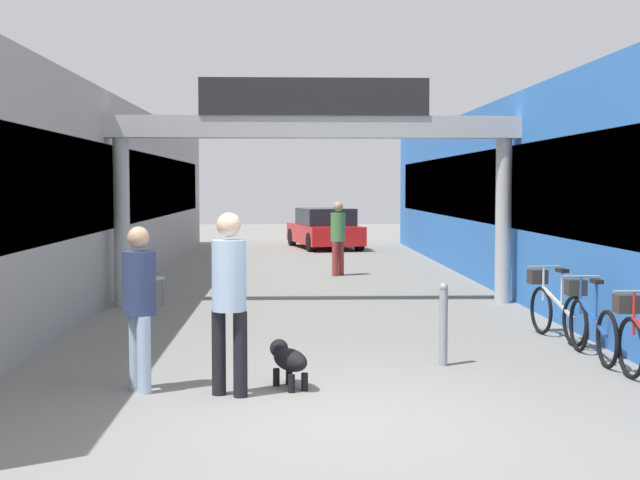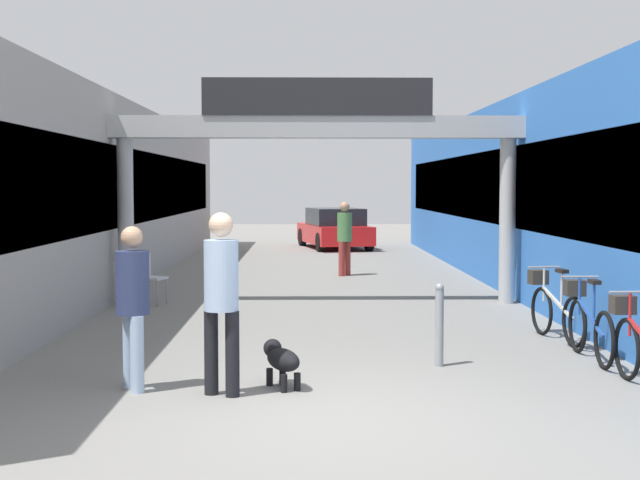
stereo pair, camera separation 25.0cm
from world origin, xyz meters
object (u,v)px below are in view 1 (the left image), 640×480
at_px(pedestrian_companion, 139,297).
at_px(parked_car_red, 325,229).
at_px(pedestrian_with_dog, 229,290).
at_px(pedestrian_carrying_crate, 338,233).
at_px(bicycle_blue_second, 589,322).
at_px(cafe_chair_aluminium_nearer, 145,274).
at_px(dog_on_leash, 288,359).
at_px(bollard_post_metal, 443,324).
at_px(bicycle_silver_third, 554,307).

bearing_deg(pedestrian_companion, parked_car_red, 82.38).
xyz_separation_m(pedestrian_with_dog, pedestrian_carrying_crate, (1.74, 11.71, -0.07)).
relative_size(pedestrian_carrying_crate, bicycle_blue_second, 1.01).
xyz_separation_m(pedestrian_carrying_crate, cafe_chair_aluminium_nearer, (-3.64, -4.94, -0.44)).
xyz_separation_m(pedestrian_companion, cafe_chair_aluminium_nearer, (-0.98, 6.53, -0.42)).
relative_size(dog_on_leash, bollard_post_metal, 0.70).
relative_size(pedestrian_carrying_crate, parked_car_red, 0.40).
relative_size(pedestrian_with_dog, pedestrian_companion, 1.09).
distance_m(pedestrian_with_dog, cafe_chair_aluminium_nearer, 7.05).
bearing_deg(parked_car_red, dog_on_leash, -93.48).
distance_m(pedestrian_companion, cafe_chair_aluminium_nearer, 6.62).
relative_size(pedestrian_carrying_crate, cafe_chair_aluminium_nearer, 1.92).
bearing_deg(pedestrian_carrying_crate, bicycle_blue_second, -75.99).
bearing_deg(cafe_chair_aluminium_nearer, parked_car_red, 75.06).
relative_size(bicycle_blue_second, bicycle_silver_third, 1.01).
xyz_separation_m(bicycle_silver_third, cafe_chair_aluminium_nearer, (-6.08, 3.65, 0.10)).
height_order(pedestrian_companion, dog_on_leash, pedestrian_companion).
relative_size(bicycle_blue_second, parked_car_red, 0.40).
height_order(bollard_post_metal, parked_car_red, parked_car_red).
bearing_deg(bicycle_blue_second, bicycle_silver_third, 91.45).
bearing_deg(bollard_post_metal, bicycle_silver_third, 43.55).
relative_size(pedestrian_companion, cafe_chair_aluminium_nearer, 1.88).
bearing_deg(dog_on_leash, pedestrian_with_dog, -149.02).
xyz_separation_m(dog_on_leash, bicycle_blue_second, (3.64, 1.45, 0.14)).
xyz_separation_m(bicycle_blue_second, cafe_chair_aluminium_nearer, (-6.11, 4.97, 0.10)).
bearing_deg(bicycle_silver_third, bollard_post_metal, -136.45).
bearing_deg(pedestrian_companion, bollard_post_metal, 19.41).
bearing_deg(bicycle_blue_second, parked_car_red, 97.25).
bearing_deg(parked_car_red, bicycle_blue_second, -82.75).
relative_size(pedestrian_carrying_crate, dog_on_leash, 2.55).
xyz_separation_m(bicycle_silver_third, bollard_post_metal, (-1.81, -1.72, 0.05)).
xyz_separation_m(bicycle_blue_second, parked_car_red, (-2.40, 18.88, 0.21)).
bearing_deg(cafe_chair_aluminium_nearer, bicycle_blue_second, -39.11).
bearing_deg(pedestrian_with_dog, dog_on_leash, 30.98).
bearing_deg(bicycle_silver_third, pedestrian_companion, -150.54).
relative_size(pedestrian_companion, bicycle_silver_third, 1.00).
height_order(pedestrian_companion, parked_car_red, pedestrian_companion).
relative_size(pedestrian_companion, dog_on_leash, 2.50).
height_order(bollard_post_metal, cafe_chair_aluminium_nearer, bollard_post_metal).
xyz_separation_m(pedestrian_companion, bollard_post_metal, (3.29, 1.16, -0.47)).
xyz_separation_m(pedestrian_with_dog, pedestrian_companion, (-0.92, 0.24, -0.09)).
bearing_deg(pedestrian_with_dog, cafe_chair_aluminium_nearer, 105.64).
bearing_deg(cafe_chair_aluminium_nearer, pedestrian_carrying_crate, 53.64).
xyz_separation_m(pedestrian_with_dog, cafe_chair_aluminium_nearer, (-1.90, 6.77, -0.51)).
relative_size(pedestrian_carrying_crate, bicycle_silver_third, 1.02).
bearing_deg(pedestrian_companion, bicycle_blue_second, 16.91).
relative_size(dog_on_leash, cafe_chair_aluminium_nearer, 0.75).
bearing_deg(parked_car_red, pedestrian_companion, -97.62).
relative_size(pedestrian_with_dog, cafe_chair_aluminium_nearer, 2.04).
distance_m(pedestrian_with_dog, parked_car_red, 20.76).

